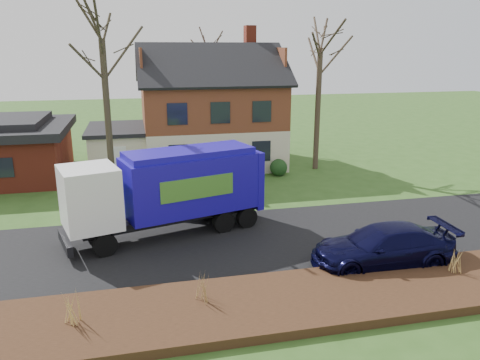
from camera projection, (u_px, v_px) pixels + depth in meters
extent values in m
plane|color=#2D501A|center=(219.00, 243.00, 19.32)|extent=(120.00, 120.00, 0.00)
cube|color=black|center=(219.00, 243.00, 19.32)|extent=(80.00, 7.00, 0.02)
cube|color=black|center=(250.00, 306.00, 14.31)|extent=(80.00, 3.50, 0.30)
cube|color=beige|center=(211.00, 144.00, 32.52)|extent=(9.00, 7.50, 2.70)
cube|color=#5C2B1A|center=(210.00, 104.00, 31.77)|extent=(9.00, 7.50, 2.80)
cube|color=maroon|center=(250.00, 38.00, 32.16)|extent=(0.70, 0.90, 1.60)
cube|color=beige|center=(119.00, 150.00, 30.74)|extent=(3.50, 5.50, 2.60)
cube|color=black|center=(118.00, 129.00, 30.35)|extent=(3.90, 5.90, 0.24)
cylinder|color=black|center=(105.00, 245.00, 17.98)|extent=(0.98, 0.56, 0.93)
cylinder|color=black|center=(94.00, 229.00, 19.57)|extent=(0.98, 0.56, 0.93)
cylinder|color=black|center=(223.00, 222.00, 20.36)|extent=(0.98, 0.56, 0.93)
cylinder|color=black|center=(205.00, 209.00, 21.95)|extent=(0.98, 0.56, 0.93)
cylinder|color=black|center=(247.00, 217.00, 20.90)|extent=(0.98, 0.56, 0.93)
cylinder|color=black|center=(227.00, 205.00, 22.49)|extent=(0.98, 0.56, 0.93)
cube|color=black|center=(173.00, 217.00, 20.15)|extent=(7.72, 3.17, 0.31)
cube|color=white|center=(90.00, 197.00, 18.21)|extent=(2.61, 2.73, 2.42)
cube|color=black|center=(63.00, 198.00, 17.72)|extent=(0.62, 1.92, 0.81)
cube|color=black|center=(65.00, 242.00, 18.16)|extent=(0.84, 2.22, 0.40)
cube|color=#190C9B|center=(190.00, 183.00, 20.17)|extent=(6.06, 3.72, 2.42)
cube|color=#190C9B|center=(189.00, 152.00, 19.81)|extent=(5.72, 3.39, 0.27)
cube|color=#190C9B|center=(249.00, 176.00, 21.55)|extent=(0.94, 2.29, 2.60)
cube|color=#437F29|center=(198.00, 188.00, 19.12)|extent=(3.12, 0.93, 0.90)
cube|color=#437F29|center=(177.00, 175.00, 21.05)|extent=(3.12, 0.93, 0.90)
imported|color=#9DA0A5|center=(190.00, 197.00, 22.85)|extent=(4.72, 3.15, 1.47)
imported|color=black|center=(383.00, 247.00, 17.10)|extent=(5.35, 2.30, 1.53)
cylinder|color=#383021|center=(108.00, 120.00, 24.67)|extent=(0.34, 0.34, 8.23)
cylinder|color=#423428|center=(318.00, 110.00, 30.26)|extent=(0.36, 0.36, 7.78)
cylinder|color=#46332A|center=(211.00, 97.00, 39.48)|extent=(0.29, 0.29, 7.54)
cone|color=tan|center=(70.00, 307.00, 13.02)|extent=(0.05, 0.05, 1.03)
cone|color=tan|center=(63.00, 308.00, 12.98)|extent=(0.05, 0.05, 1.03)
cone|color=tan|center=(76.00, 306.00, 13.06)|extent=(0.05, 0.05, 1.03)
cone|color=tan|center=(70.00, 304.00, 13.15)|extent=(0.05, 0.05, 1.03)
cone|color=tan|center=(69.00, 309.00, 12.89)|extent=(0.05, 0.05, 1.03)
cone|color=#9D7945|center=(203.00, 286.00, 14.20)|extent=(0.04, 0.04, 0.97)
cone|color=#9D7945|center=(198.00, 287.00, 14.17)|extent=(0.04, 0.04, 0.97)
cone|color=#9D7945|center=(208.00, 286.00, 14.23)|extent=(0.04, 0.04, 0.97)
cone|color=#9D7945|center=(202.00, 284.00, 14.31)|extent=(0.04, 0.04, 0.97)
cone|color=#9D7945|center=(204.00, 288.00, 14.08)|extent=(0.04, 0.04, 0.97)
cone|color=tan|center=(456.00, 261.00, 16.04)|extent=(0.04, 0.04, 0.84)
cone|color=tan|center=(453.00, 261.00, 16.01)|extent=(0.04, 0.04, 0.84)
cone|color=tan|center=(460.00, 261.00, 16.07)|extent=(0.04, 0.04, 0.84)
cone|color=tan|center=(454.00, 260.00, 16.15)|extent=(0.04, 0.04, 0.84)
cone|color=tan|center=(459.00, 263.00, 15.93)|extent=(0.04, 0.04, 0.84)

